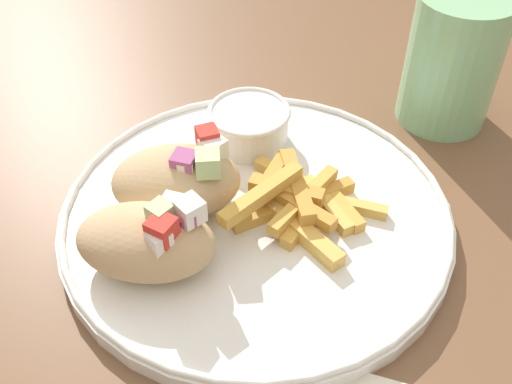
{
  "coord_description": "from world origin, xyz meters",
  "views": [
    {
      "loc": [
        -0.03,
        -0.39,
        1.13
      ],
      "look_at": [
        -0.01,
        -0.05,
        0.81
      ],
      "focal_mm": 42.0,
      "sensor_mm": 36.0,
      "label": 1
    }
  ],
  "objects": [
    {
      "name": "table",
      "position": [
        0.0,
        0.0,
        0.71
      ],
      "size": [
        1.46,
        1.46,
        0.77
      ],
      "color": "brown",
      "rests_on": "ground_plane"
    },
    {
      "name": "plate",
      "position": [
        -0.01,
        -0.05,
        0.78
      ],
      "size": [
        0.31,
        0.31,
        0.02
      ],
      "color": "white",
      "rests_on": "table"
    },
    {
      "name": "pita_sandwich_near",
      "position": [
        -0.09,
        -0.1,
        0.81
      ],
      "size": [
        0.11,
        0.08,
        0.06
      ],
      "rotation": [
        0.0,
        0.0,
        -0.17
      ],
      "color": "tan",
      "rests_on": "plate"
    },
    {
      "name": "pita_sandwich_far",
      "position": [
        -0.07,
        -0.04,
        0.81
      ],
      "size": [
        0.1,
        0.07,
        0.06
      ],
      "rotation": [
        0.0,
        0.0,
        0.02
      ],
      "color": "tan",
      "rests_on": "plate"
    },
    {
      "name": "fries_pile",
      "position": [
        0.02,
        -0.05,
        0.8
      ],
      "size": [
        0.14,
        0.12,
        0.03
      ],
      "color": "gold",
      "rests_on": "plate"
    },
    {
      "name": "sauce_ramekin",
      "position": [
        -0.02,
        0.04,
        0.81
      ],
      "size": [
        0.07,
        0.07,
        0.03
      ],
      "color": "white",
      "rests_on": "plate"
    },
    {
      "name": "water_glass",
      "position": [
        0.17,
        0.09,
        0.83
      ],
      "size": [
        0.09,
        0.09,
        0.13
      ],
      "color": "#8CCC93",
      "rests_on": "table"
    }
  ]
}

